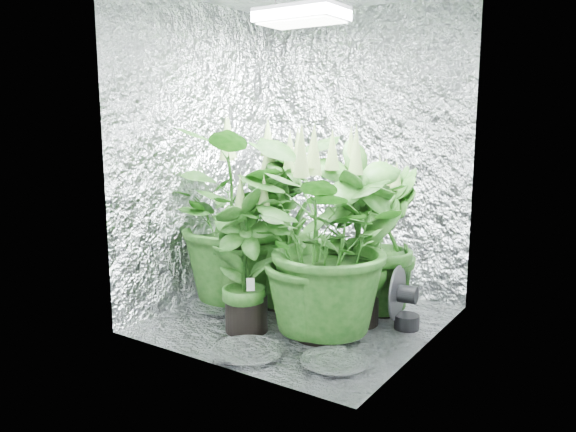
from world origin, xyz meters
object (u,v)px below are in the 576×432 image
Objects in this scene: plant_e at (320,240)px; plant_a at (240,216)px; plant_d at (284,226)px; circulation_fan at (402,302)px; plant_f at (246,261)px; plant_b at (357,234)px; grow_lamp at (301,15)px; plant_c at (384,242)px.

plant_a is at bearing 164.04° from plant_e.
plant_d is 3.09× the size of circulation_fan.
plant_a is 1.36× the size of plant_f.
plant_e is at bearing -36.08° from plant_d.
plant_b reaches higher than circulation_fan.
plant_b is (0.32, 0.13, -1.27)m from grow_lamp.
plant_c is (0.86, 0.38, -0.14)m from plant_a.
plant_c reaches higher than circulation_fan.
plant_a is at bearing -156.38° from plant_c.
plant_a reaches higher than plant_f.
plant_e reaches higher than circulation_fan.
grow_lamp reaches higher than plant_e.
plant_b is 0.56m from plant_d.
plant_d is 0.88× the size of plant_e.
plant_a reaches higher than circulation_fan.
plant_f is at bearing -159.39° from plant_e.
circulation_fan is (0.34, 0.40, -0.41)m from plant_e.
grow_lamp is 0.42× the size of plant_d.
plant_b reaches higher than plant_f.
plant_c reaches higher than plant_f.
plant_c is at bearing 20.58° from plant_d.
plant_a is 1.06× the size of plant_b.
grow_lamp is 1.29m from plant_e.
plant_f reaches higher than circulation_fan.
plant_c is 1.07× the size of plant_f.
plant_c is 0.85× the size of plant_d.
plant_a is 0.77m from plant_e.
plant_f is (0.33, -0.37, -0.18)m from plant_a.
plant_a is 1.18m from circulation_fan.
plant_a is 0.29m from plant_d.
grow_lamp is at bearing -35.64° from plant_d.
plant_c is 2.63× the size of circulation_fan.
plant_b is 1.01× the size of plant_d.
plant_c is at bearing 47.11° from grow_lamp.
plant_e is 0.46m from plant_f.
plant_b is at bearing 44.80° from plant_f.
plant_f is (0.08, -0.51, -0.11)m from plant_d.
plant_b is 0.89× the size of plant_e.
grow_lamp reaches higher than plant_d.
plant_a reaches higher than plant_c.
plant_e reaches higher than plant_c.
plant_e is at bearing -15.96° from plant_a.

